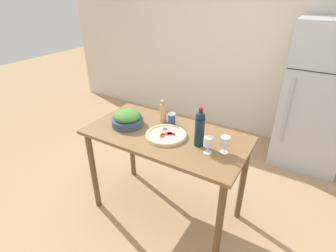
# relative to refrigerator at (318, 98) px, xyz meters

# --- Properties ---
(ground_plane) EXTENTS (14.00, 14.00, 0.00)m
(ground_plane) POSITION_rel_refrigerator_xyz_m (-1.07, -1.70, -0.87)
(ground_plane) COLOR tan
(wall_back) EXTENTS (6.40, 0.08, 2.60)m
(wall_back) POSITION_rel_refrigerator_xyz_m (-1.07, 0.40, 0.43)
(wall_back) COLOR silver
(wall_back) RESTS_ON ground_plane
(refrigerator) EXTENTS (0.76, 0.73, 1.75)m
(refrigerator) POSITION_rel_refrigerator_xyz_m (0.00, 0.00, 0.00)
(refrigerator) COLOR #B7BCC1
(refrigerator) RESTS_ON ground_plane
(prep_counter) EXTENTS (1.41, 0.72, 0.90)m
(prep_counter) POSITION_rel_refrigerator_xyz_m (-1.07, -1.70, -0.10)
(prep_counter) COLOR brown
(prep_counter) RESTS_ON ground_plane
(wine_bottle) EXTENTS (0.08, 0.08, 0.33)m
(wine_bottle) POSITION_rel_refrigerator_xyz_m (-0.75, -1.72, 0.18)
(wine_bottle) COLOR #142833
(wine_bottle) RESTS_ON prep_counter
(wine_glass_near) EXTENTS (0.07, 0.07, 0.14)m
(wine_glass_near) POSITION_rel_refrigerator_xyz_m (-0.65, -1.79, 0.12)
(wine_glass_near) COLOR silver
(wine_glass_near) RESTS_ON prep_counter
(wine_glass_far) EXTENTS (0.07, 0.07, 0.14)m
(wine_glass_far) POSITION_rel_refrigerator_xyz_m (-0.54, -1.72, 0.12)
(wine_glass_far) COLOR silver
(wine_glass_far) RESTS_ON prep_counter
(pepper_mill) EXTENTS (0.06, 0.06, 0.22)m
(pepper_mill) POSITION_rel_refrigerator_xyz_m (-1.22, -1.51, 0.14)
(pepper_mill) COLOR tan
(pepper_mill) RESTS_ON prep_counter
(salad_bowl) EXTENTS (0.29, 0.29, 0.15)m
(salad_bowl) POSITION_rel_refrigerator_xyz_m (-1.45, -1.74, 0.10)
(salad_bowl) COLOR #384C6B
(salad_bowl) RESTS_ON prep_counter
(homemade_pizza) EXTENTS (0.35, 0.35, 0.03)m
(homemade_pizza) POSITION_rel_refrigerator_xyz_m (-1.04, -1.74, 0.05)
(homemade_pizza) COLOR beige
(homemade_pizza) RESTS_ON prep_counter
(salt_canister) EXTENTS (0.07, 0.07, 0.11)m
(salt_canister) POSITION_rel_refrigerator_xyz_m (-1.12, -1.52, 0.09)
(salt_canister) COLOR #284CA3
(salt_canister) RESTS_ON prep_counter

